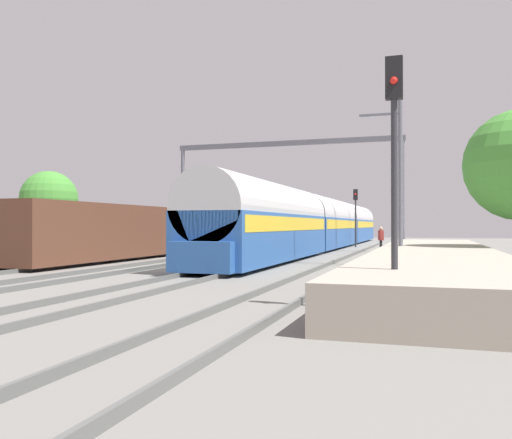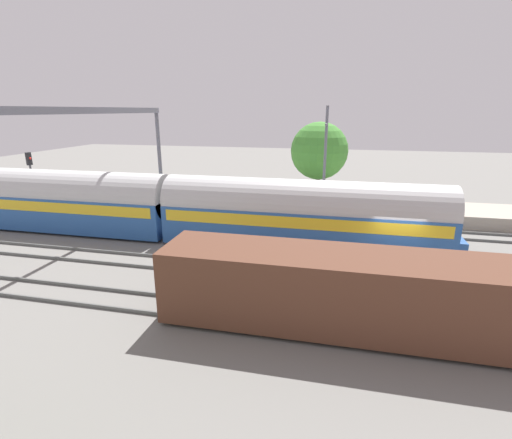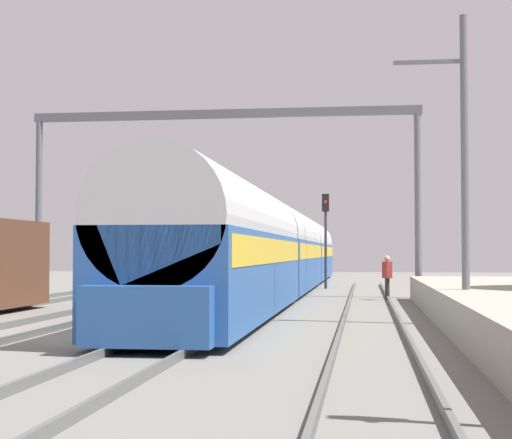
{
  "view_description": "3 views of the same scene",
  "coord_description": "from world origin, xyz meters",
  "px_view_note": "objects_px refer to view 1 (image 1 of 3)",
  "views": [
    {
      "loc": [
        9.55,
        -20.5,
        1.83
      ],
      "look_at": [
        2.02,
        3.28,
        2.09
      ],
      "focal_mm": 37.78,
      "sensor_mm": 36.0,
      "label": 1
    },
    {
      "loc": [
        -18.5,
        3.17,
        7.71
      ],
      "look_at": [
        -0.82,
        7.11,
        2.36
      ],
      "focal_mm": 26.12,
      "sensor_mm": 36.0,
      "label": 2
    },
    {
      "loc": [
        5.9,
        -17.69,
        1.86
      ],
      "look_at": [
        1.01,
        19.8,
        3.34
      ],
      "focal_mm": 58.49,
      "sensor_mm": 36.0,
      "label": 3
    }
  ],
  "objects_px": {
    "passenger_train": "(326,223)",
    "railway_signal_far": "(356,210)",
    "freight_car": "(100,232)",
    "person_crossing": "(381,238)",
    "catenary_gantry": "(286,168)",
    "railway_signal_near": "(394,150)"
  },
  "relations": [
    {
      "from": "passenger_train",
      "to": "railway_signal_far",
      "type": "height_order",
      "value": "railway_signal_far"
    },
    {
      "from": "freight_car",
      "to": "person_crossing",
      "type": "relative_size",
      "value": 7.51
    },
    {
      "from": "freight_car",
      "to": "catenary_gantry",
      "type": "distance_m",
      "value": 15.78
    },
    {
      "from": "railway_signal_far",
      "to": "catenary_gantry",
      "type": "distance_m",
      "value": 9.37
    },
    {
      "from": "catenary_gantry",
      "to": "person_crossing",
      "type": "bearing_deg",
      "value": -14.39
    },
    {
      "from": "person_crossing",
      "to": "catenary_gantry",
      "type": "relative_size",
      "value": 0.1
    },
    {
      "from": "person_crossing",
      "to": "railway_signal_near",
      "type": "relative_size",
      "value": 0.32
    },
    {
      "from": "person_crossing",
      "to": "railway_signal_far",
      "type": "relative_size",
      "value": 0.36
    },
    {
      "from": "freight_car",
      "to": "railway_signal_near",
      "type": "bearing_deg",
      "value": -37.87
    },
    {
      "from": "freight_car",
      "to": "catenary_gantry",
      "type": "xyz_separation_m",
      "value": [
        6.07,
        13.88,
        4.43
      ]
    },
    {
      "from": "freight_car",
      "to": "railway_signal_far",
      "type": "bearing_deg",
      "value": 65.43
    },
    {
      "from": "railway_signal_near",
      "to": "catenary_gantry",
      "type": "xyz_separation_m",
      "value": [
        -8.91,
        25.53,
        2.48
      ]
    },
    {
      "from": "person_crossing",
      "to": "railway_signal_far",
      "type": "xyz_separation_m",
      "value": [
        -2.82,
        9.75,
        2.07
      ]
    },
    {
      "from": "catenary_gantry",
      "to": "railway_signal_near",
      "type": "bearing_deg",
      "value": -70.76
    },
    {
      "from": "person_crossing",
      "to": "railway_signal_far",
      "type": "height_order",
      "value": "railway_signal_far"
    },
    {
      "from": "railway_signal_near",
      "to": "person_crossing",
      "type": "bearing_deg",
      "value": 95.16
    },
    {
      "from": "person_crossing",
      "to": "freight_car",
      "type": "bearing_deg",
      "value": 106.9
    },
    {
      "from": "passenger_train",
      "to": "railway_signal_near",
      "type": "height_order",
      "value": "railway_signal_near"
    },
    {
      "from": "railway_signal_far",
      "to": "catenary_gantry",
      "type": "xyz_separation_m",
      "value": [
        -3.94,
        -8.02,
        2.8
      ]
    },
    {
      "from": "railway_signal_far",
      "to": "catenary_gantry",
      "type": "height_order",
      "value": "catenary_gantry"
    },
    {
      "from": "freight_car",
      "to": "person_crossing",
      "type": "bearing_deg",
      "value": 43.41
    },
    {
      "from": "railway_signal_near",
      "to": "railway_signal_far",
      "type": "xyz_separation_m",
      "value": [
        -4.97,
        33.55,
        -0.33
      ]
    }
  ]
}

